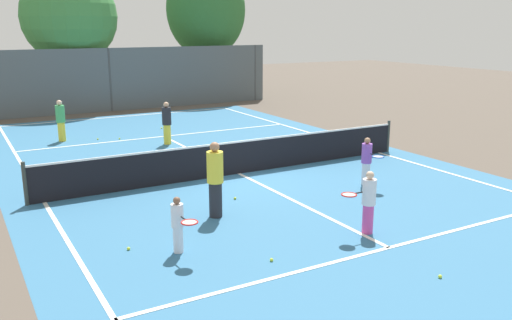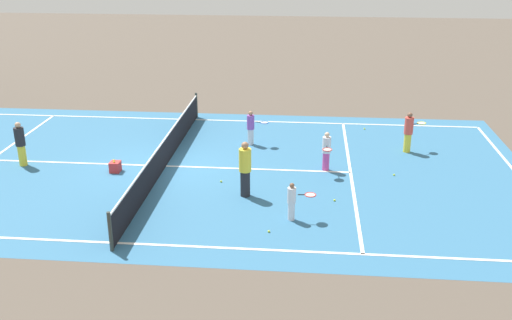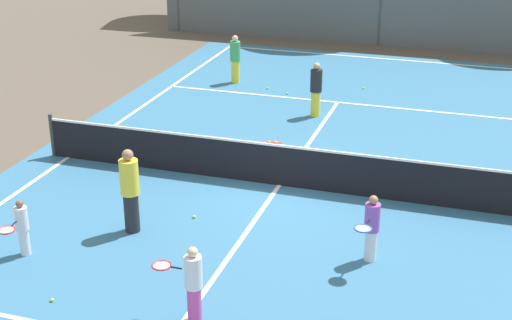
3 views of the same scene
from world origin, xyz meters
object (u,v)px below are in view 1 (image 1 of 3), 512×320
(player_2, at_px, (368,201))
(ball_crate, at_px, (197,159))
(tennis_ball_0, at_px, (235,198))
(tennis_ball_5, at_px, (162,128))
(tennis_ball_4, at_px, (440,276))
(player_1, at_px, (61,120))
(tennis_ball_1, at_px, (272,260))
(tennis_ball_2, at_px, (129,249))
(player_0, at_px, (167,123))
(tennis_ball_7, at_px, (98,139))
(player_3, at_px, (367,161))
(player_6, at_px, (178,224))
(tennis_ball_6, at_px, (120,139))
(player_5, at_px, (215,179))

(player_2, xyz_separation_m, ball_crate, (-0.80, 7.14, -0.53))
(tennis_ball_0, xyz_separation_m, tennis_ball_5, (1.74, 10.15, 0.00))
(tennis_ball_4, bearing_deg, player_1, 102.97)
(tennis_ball_4, bearing_deg, player_2, 82.65)
(tennis_ball_1, xyz_separation_m, tennis_ball_2, (-2.18, 1.85, 0.00))
(player_0, bearing_deg, tennis_ball_7, 135.17)
(player_0, relative_size, tennis_ball_5, 23.97)
(player_3, bearing_deg, tennis_ball_5, 100.76)
(player_6, bearing_deg, tennis_ball_6, 79.79)
(player_5, height_order, player_6, player_5)
(tennis_ball_1, bearing_deg, player_1, 95.67)
(ball_crate, bearing_deg, tennis_ball_7, 108.14)
(player_1, distance_m, tennis_ball_1, 13.34)
(player_3, relative_size, tennis_ball_6, 20.13)
(player_3, xyz_separation_m, tennis_ball_0, (-3.78, 0.62, -0.66))
(player_1, height_order, tennis_ball_2, player_1)
(player_2, bearing_deg, tennis_ball_4, -97.35)
(tennis_ball_6, bearing_deg, tennis_ball_0, -87.10)
(tennis_ball_2, bearing_deg, player_2, -19.06)
(player_3, relative_size, tennis_ball_5, 20.13)
(player_0, relative_size, tennis_ball_4, 23.97)
(tennis_ball_5, bearing_deg, ball_crate, -100.16)
(player_1, bearing_deg, tennis_ball_7, -18.86)
(player_3, height_order, player_5, player_5)
(ball_crate, distance_m, tennis_ball_4, 9.44)
(player_6, bearing_deg, tennis_ball_5, 71.45)
(player_2, bearing_deg, tennis_ball_6, 98.49)
(player_0, xyz_separation_m, tennis_ball_1, (-1.99, -10.77, -0.78))
(player_0, height_order, player_6, player_0)
(player_5, bearing_deg, tennis_ball_5, 76.24)
(tennis_ball_0, bearing_deg, tennis_ball_1, -107.11)
(player_3, xyz_separation_m, player_6, (-6.26, -1.80, -0.10))
(player_3, bearing_deg, tennis_ball_6, 114.09)
(player_1, relative_size, tennis_ball_4, 23.91)
(player_2, bearing_deg, player_0, 92.77)
(player_2, distance_m, ball_crate, 7.21)
(player_2, height_order, ball_crate, player_2)
(player_0, height_order, ball_crate, player_0)
(tennis_ball_1, xyz_separation_m, tennis_ball_7, (-0.08, 12.83, 0.00))
(tennis_ball_6, bearing_deg, player_6, -100.21)
(tennis_ball_0, bearing_deg, player_6, -135.75)
(player_0, relative_size, tennis_ball_1, 23.97)
(player_0, height_order, player_2, player_0)
(tennis_ball_2, relative_size, tennis_ball_4, 1.00)
(player_0, relative_size, player_1, 1.00)
(tennis_ball_4, relative_size, tennis_ball_5, 1.00)
(tennis_ball_1, height_order, tennis_ball_5, same)
(tennis_ball_1, distance_m, tennis_ball_4, 3.02)
(player_3, bearing_deg, player_5, -176.56)
(player_5, xyz_separation_m, player_6, (-1.51, -1.51, -0.31))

